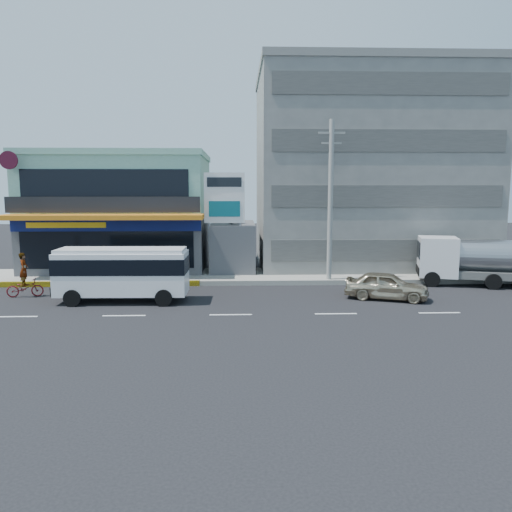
{
  "coord_description": "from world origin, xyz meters",
  "views": [
    {
      "loc": [
        0.38,
        -22.96,
        5.97
      ],
      "look_at": [
        1.35,
        4.34,
        2.2
      ],
      "focal_mm": 35.0,
      "sensor_mm": 36.0,
      "label": 1
    }
  ],
  "objects_px": {
    "minibus": "(122,270)",
    "tanker_truck": "(477,260)",
    "billboard": "(224,204)",
    "concrete_building": "(365,174)",
    "satellite_dish": "(233,223)",
    "motorcycle_rider": "(25,282)",
    "utility_pole_near": "(330,201)",
    "shop_building": "(124,214)",
    "sedan": "(387,286)"
  },
  "relations": [
    {
      "from": "minibus",
      "to": "tanker_truck",
      "type": "height_order",
      "value": "tanker_truck"
    },
    {
      "from": "billboard",
      "to": "tanker_truck",
      "type": "bearing_deg",
      "value": -9.64
    },
    {
      "from": "concrete_building",
      "to": "satellite_dish",
      "type": "height_order",
      "value": "concrete_building"
    },
    {
      "from": "billboard",
      "to": "motorcycle_rider",
      "type": "distance_m",
      "value": 12.59
    },
    {
      "from": "minibus",
      "to": "motorcycle_rider",
      "type": "xyz_separation_m",
      "value": [
        -5.65,
        1.37,
        -0.88
      ]
    },
    {
      "from": "satellite_dish",
      "to": "utility_pole_near",
      "type": "bearing_deg",
      "value": -30.96
    },
    {
      "from": "billboard",
      "to": "minibus",
      "type": "height_order",
      "value": "billboard"
    },
    {
      "from": "utility_pole_near",
      "to": "shop_building",
      "type": "bearing_deg",
      "value": 154.94
    },
    {
      "from": "motorcycle_rider",
      "to": "concrete_building",
      "type": "bearing_deg",
      "value": 26.6
    },
    {
      "from": "shop_building",
      "to": "utility_pole_near",
      "type": "height_order",
      "value": "utility_pole_near"
    },
    {
      "from": "sedan",
      "to": "motorcycle_rider",
      "type": "relative_size",
      "value": 1.79
    },
    {
      "from": "billboard",
      "to": "tanker_truck",
      "type": "distance_m",
      "value": 15.98
    },
    {
      "from": "concrete_building",
      "to": "minibus",
      "type": "relative_size",
      "value": 2.35
    },
    {
      "from": "tanker_truck",
      "to": "utility_pole_near",
      "type": "bearing_deg",
      "value": 174.76
    },
    {
      "from": "billboard",
      "to": "motorcycle_rider",
      "type": "height_order",
      "value": "billboard"
    },
    {
      "from": "shop_building",
      "to": "motorcycle_rider",
      "type": "bearing_deg",
      "value": -109.14
    },
    {
      "from": "minibus",
      "to": "concrete_building",
      "type": "bearing_deg",
      "value": 37.55
    },
    {
      "from": "satellite_dish",
      "to": "minibus",
      "type": "distance_m",
      "value": 10.04
    },
    {
      "from": "shop_building",
      "to": "minibus",
      "type": "bearing_deg",
      "value": -78.14
    },
    {
      "from": "utility_pole_near",
      "to": "motorcycle_rider",
      "type": "relative_size",
      "value": 4.1
    },
    {
      "from": "satellite_dish",
      "to": "billboard",
      "type": "xyz_separation_m",
      "value": [
        -0.5,
        -1.8,
        1.35
      ]
    },
    {
      "from": "sedan",
      "to": "motorcycle_rider",
      "type": "bearing_deg",
      "value": 105.66
    },
    {
      "from": "tanker_truck",
      "to": "satellite_dish",
      "type": "bearing_deg",
      "value": 163.49
    },
    {
      "from": "shop_building",
      "to": "utility_pole_near",
      "type": "bearing_deg",
      "value": -25.06
    },
    {
      "from": "utility_pole_near",
      "to": "motorcycle_rider",
      "type": "distance_m",
      "value": 18.14
    },
    {
      "from": "concrete_building",
      "to": "satellite_dish",
      "type": "xyz_separation_m",
      "value": [
        -10.0,
        -4.0,
        -3.42
      ]
    },
    {
      "from": "motorcycle_rider",
      "to": "satellite_dish",
      "type": "bearing_deg",
      "value": 30.52
    },
    {
      "from": "utility_pole_near",
      "to": "motorcycle_rider",
      "type": "xyz_separation_m",
      "value": [
        -17.34,
        -3.09,
        -4.34
      ]
    },
    {
      "from": "minibus",
      "to": "billboard",
      "type": "bearing_deg",
      "value": 50.34
    },
    {
      "from": "tanker_truck",
      "to": "motorcycle_rider",
      "type": "height_order",
      "value": "tanker_truck"
    },
    {
      "from": "satellite_dish",
      "to": "utility_pole_near",
      "type": "xyz_separation_m",
      "value": [
        6.0,
        -3.6,
        1.57
      ]
    },
    {
      "from": "satellite_dish",
      "to": "tanker_truck",
      "type": "height_order",
      "value": "satellite_dish"
    },
    {
      "from": "sedan",
      "to": "utility_pole_near",
      "type": "bearing_deg",
      "value": 47.41
    },
    {
      "from": "concrete_building",
      "to": "utility_pole_near",
      "type": "xyz_separation_m",
      "value": [
        -4.0,
        -7.6,
        -1.85
      ]
    },
    {
      "from": "utility_pole_near",
      "to": "satellite_dish",
      "type": "bearing_deg",
      "value": 149.04
    },
    {
      "from": "shop_building",
      "to": "satellite_dish",
      "type": "height_order",
      "value": "shop_building"
    },
    {
      "from": "satellite_dish",
      "to": "minibus",
      "type": "height_order",
      "value": "satellite_dish"
    },
    {
      "from": "utility_pole_near",
      "to": "sedan",
      "type": "bearing_deg",
      "value": -61.96
    },
    {
      "from": "shop_building",
      "to": "tanker_truck",
      "type": "distance_m",
      "value": 24.18
    },
    {
      "from": "satellite_dish",
      "to": "tanker_truck",
      "type": "xyz_separation_m",
      "value": [
        14.9,
        -4.42,
        -2.01
      ]
    },
    {
      "from": "concrete_building",
      "to": "satellite_dish",
      "type": "bearing_deg",
      "value": -158.2
    },
    {
      "from": "shop_building",
      "to": "sedan",
      "type": "height_order",
      "value": "shop_building"
    },
    {
      "from": "utility_pole_near",
      "to": "minibus",
      "type": "xyz_separation_m",
      "value": [
        -11.69,
        -4.46,
        -3.46
      ]
    },
    {
      "from": "minibus",
      "to": "shop_building",
      "type": "bearing_deg",
      "value": 101.86
    },
    {
      "from": "billboard",
      "to": "minibus",
      "type": "xyz_separation_m",
      "value": [
        -5.19,
        -6.26,
        -3.24
      ]
    },
    {
      "from": "utility_pole_near",
      "to": "minibus",
      "type": "distance_m",
      "value": 12.98
    },
    {
      "from": "sedan",
      "to": "satellite_dish",
      "type": "bearing_deg",
      "value": 65.64
    },
    {
      "from": "shop_building",
      "to": "motorcycle_rider",
      "type": "distance_m",
      "value": 10.68
    },
    {
      "from": "concrete_building",
      "to": "motorcycle_rider",
      "type": "distance_m",
      "value": 24.66
    },
    {
      "from": "concrete_building",
      "to": "shop_building",
      "type": "bearing_deg",
      "value": -176.65
    }
  ]
}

